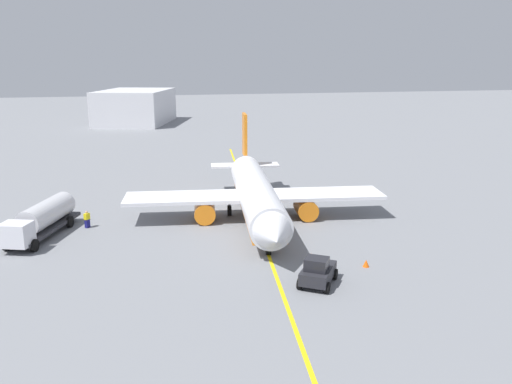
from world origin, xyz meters
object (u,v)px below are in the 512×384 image
(pushback_tug, at_px, (318,272))
(safety_cone_wingtip, at_px, (311,256))
(fuel_tanker, at_px, (41,219))
(safety_cone_nose, at_px, (366,263))
(refueling_worker, at_px, (87,220))
(airplane, at_px, (255,194))

(pushback_tug, xyz_separation_m, safety_cone_wingtip, (-4.79, 1.20, -0.72))
(fuel_tanker, xyz_separation_m, safety_cone_wingtip, (11.40, 22.28, -1.44))
(fuel_tanker, height_order, safety_cone_nose, fuel_tanker)
(fuel_tanker, relative_size, pushback_tug, 2.66)
(pushback_tug, distance_m, safety_cone_wingtip, 4.99)
(refueling_worker, xyz_separation_m, safety_cone_wingtip, (13.24, 18.43, -0.54))
(safety_cone_nose, height_order, safety_cone_wingtip, safety_cone_nose)
(pushback_tug, bearing_deg, safety_cone_nose, 115.02)
(airplane, distance_m, refueling_worker, 16.80)
(fuel_tanker, relative_size, safety_cone_nose, 18.73)
(refueling_worker, distance_m, safety_cone_nose, 27.18)
(pushback_tug, height_order, refueling_worker, pushback_tug)
(safety_cone_nose, bearing_deg, airplane, -159.41)
(pushback_tug, distance_m, safety_cone_nose, 5.49)
(airplane, height_order, refueling_worker, airplane)
(fuel_tanker, distance_m, pushback_tug, 26.58)
(fuel_tanker, distance_m, safety_cone_nose, 29.52)
(refueling_worker, distance_m, safety_cone_wingtip, 22.70)
(fuel_tanker, bearing_deg, airplane, 92.08)
(airplane, distance_m, fuel_tanker, 20.55)
(refueling_worker, xyz_separation_m, safety_cone_nose, (15.72, 22.16, -0.53))
(pushback_tug, relative_size, safety_cone_nose, 7.05)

